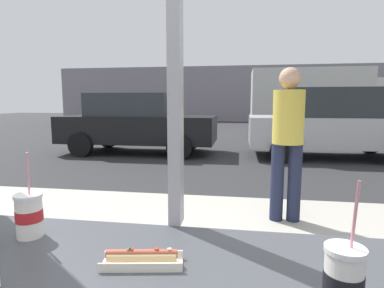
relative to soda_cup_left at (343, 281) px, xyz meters
The scene contains 11 objects.
ground_plane 8.50m from the soda_cup_left, 93.35° to the left, with size 60.00×60.00×0.00m, color #2D2D30.
sidewalk_strip 2.28m from the soda_cup_left, 103.71° to the left, with size 16.00×2.80×0.14m, color #B2ADA3.
window_wall 1.04m from the soda_cup_left, 134.54° to the left, with size 2.68×0.20×2.90m.
building_facade_far 23.39m from the soda_cup_left, 91.21° to the left, with size 28.00×1.20×4.09m, color gray.
soda_cup_left is the anchor object (origin of this frame).
soda_cup_right 1.04m from the soda_cup_left, 164.16° to the left, with size 0.10×0.10×0.32m.
hotdog_tray_near 0.55m from the soda_cup_left, 164.36° to the left, with size 0.26×0.12×0.05m.
parked_car_black 8.25m from the soda_cup_left, 111.97° to the left, with size 4.23×1.94×1.65m.
parked_car_silver 7.92m from the soda_cup_left, 75.21° to the left, with size 4.14×2.02×1.76m.
box_truck 13.60m from the soda_cup_left, 76.07° to the left, with size 6.33×2.44×2.77m.
pedestrian 2.68m from the soda_cup_left, 84.54° to the left, with size 0.32×0.32×1.63m.
Camera 1 is at (0.25, -1.13, 1.41)m, focal length 29.12 mm.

